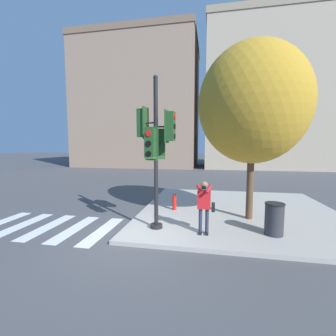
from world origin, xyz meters
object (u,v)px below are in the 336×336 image
person_photographer (204,202)px  trash_bin (274,219)px  fire_hydrant (174,202)px  traffic_signal_pole (156,142)px  street_tree (253,104)px

person_photographer → trash_bin: size_ratio=1.67×
person_photographer → fire_hydrant: size_ratio=2.37×
traffic_signal_pole → person_photographer: 2.43m
person_photographer → street_tree: (1.61, 1.78, 3.20)m
trash_bin → fire_hydrant: bearing=148.4°
traffic_signal_pole → fire_hydrant: (0.26, 2.19, -2.47)m
person_photographer → fire_hydrant: bearing=118.6°
street_tree → traffic_signal_pole: bearing=-153.8°
street_tree → trash_bin: 4.00m
person_photographer → trash_bin: (2.09, 0.31, -0.49)m
street_tree → person_photographer: bearing=-132.0°
street_tree → fire_hydrant: size_ratio=9.15×
person_photographer → street_tree: bearing=48.0°
trash_bin → person_photographer: bearing=-171.7°
traffic_signal_pole → fire_hydrant: 3.31m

